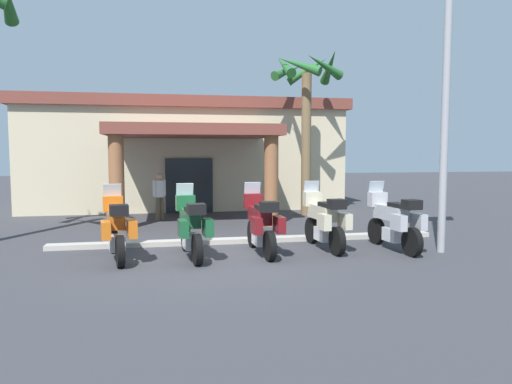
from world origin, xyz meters
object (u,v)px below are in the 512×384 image
(motorcycle_silver, at_px, (394,221))
(palm_tree_near_portico, at_px, (306,94))
(motorcycle_orange, at_px, (116,228))
(motorcycle_maroon, at_px, (261,224))
(roadside_sign, at_px, (448,29))
(pedestrian, at_px, (159,193))
(motorcycle_green, at_px, (191,227))
(motorcycle_cream, at_px, (324,220))
(motel_building, at_px, (185,153))

(motorcycle_silver, xyz_separation_m, palm_tree_near_portico, (-0.21, 6.64, 3.78))
(motorcycle_orange, height_order, motorcycle_maroon, same)
(palm_tree_near_portico, height_order, roadside_sign, roadside_sign)
(motorcycle_silver, distance_m, palm_tree_near_portico, 7.64)
(pedestrian, bearing_deg, motorcycle_green, -31.16)
(motorcycle_silver, bearing_deg, motorcycle_green, 84.09)
(motorcycle_green, height_order, motorcycle_silver, same)
(motorcycle_silver, height_order, roadside_sign, roadside_sign)
(motorcycle_orange, distance_m, motorcycle_cream, 4.81)
(pedestrian, bearing_deg, motorcycle_silver, 3.90)
(motorcycle_cream, xyz_separation_m, roadside_sign, (2.59, -0.84, 4.43))
(pedestrian, relative_size, roadside_sign, 0.21)
(motel_building, bearing_deg, palm_tree_near_portico, -48.61)
(motel_building, relative_size, palm_tree_near_portico, 2.17)
(motorcycle_orange, bearing_deg, motel_building, -20.27)
(pedestrian, bearing_deg, motorcycle_maroon, -16.70)
(motorcycle_orange, xyz_separation_m, motorcycle_cream, (4.81, 0.22, 0.00))
(motel_building, height_order, motorcycle_cream, motel_building)
(palm_tree_near_portico, xyz_separation_m, roadside_sign, (1.19, -7.07, 0.65))
(motorcycle_orange, height_order, roadside_sign, roadside_sign)
(motorcycle_silver, bearing_deg, motel_building, 16.28)
(motel_building, distance_m, motorcycle_orange, 11.49)
(palm_tree_near_portico, bearing_deg, roadside_sign, -80.45)
(motorcycle_cream, height_order, roadside_sign, roadside_sign)
(motorcycle_maroon, distance_m, roadside_sign, 6.12)
(motorcycle_cream, relative_size, motorcycle_silver, 1.00)
(motorcycle_cream, distance_m, roadside_sign, 5.19)
(motel_building, xyz_separation_m, palm_tree_near_portico, (4.21, -4.75, 2.20))
(motorcycle_cream, bearing_deg, motorcycle_orange, 88.72)
(motorcycle_orange, distance_m, motorcycle_maroon, 3.21)
(motorcycle_green, height_order, roadside_sign, roadside_sign)
(motorcycle_orange, xyz_separation_m, motorcycle_maroon, (3.21, -0.00, 0.00))
(motorcycle_orange, xyz_separation_m, motorcycle_silver, (6.41, -0.19, 0.00))
(motel_building, relative_size, motorcycle_orange, 5.99)
(pedestrian, distance_m, palm_tree_near_portico, 6.41)
(motel_building, distance_m, motorcycle_green, 11.43)
(palm_tree_near_portico, bearing_deg, pedestrian, -175.09)
(motel_building, relative_size, motorcycle_green, 5.96)
(motorcycle_cream, relative_size, roadside_sign, 0.29)
(motorcycle_green, relative_size, pedestrian, 1.37)
(motel_building, distance_m, roadside_sign, 13.30)
(motorcycle_cream, distance_m, motorcycle_silver, 1.66)
(motel_building, distance_m, pedestrian, 5.50)
(motorcycle_silver, xyz_separation_m, pedestrian, (-5.53, 6.18, 0.23))
(motorcycle_maroon, relative_size, palm_tree_near_portico, 0.36)
(motorcycle_maroon, height_order, motorcycle_cream, same)
(motel_building, height_order, palm_tree_near_portico, palm_tree_near_portico)
(motorcycle_silver, bearing_deg, motorcycle_cream, 70.48)
(motorcycle_green, bearing_deg, roadside_sign, -101.08)
(motel_building, height_order, roadside_sign, roadside_sign)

